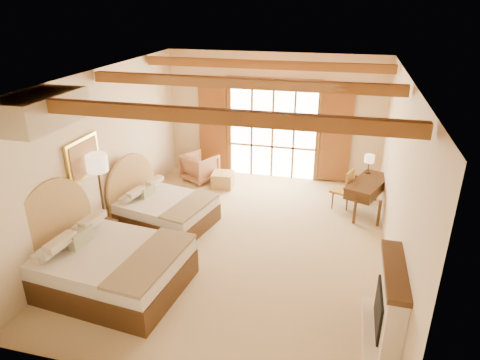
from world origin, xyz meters
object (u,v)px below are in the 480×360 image
(bed_near, at_px, (102,261))
(nightstand, at_px, (102,236))
(bed_far, at_px, (160,207))
(armchair, at_px, (200,167))
(desk, at_px, (367,195))

(bed_near, bearing_deg, nightstand, 127.55)
(bed_near, distance_m, nightstand, 1.16)
(bed_far, bearing_deg, armchair, 101.04)
(bed_near, xyz_separation_m, armchair, (0.09, 4.60, -0.10))
(bed_far, height_order, armchair, bed_far)
(bed_far, xyz_separation_m, nightstand, (-0.63, -1.22, -0.09))
(bed_near, xyz_separation_m, desk, (4.24, 3.81, -0.06))
(nightstand, bearing_deg, bed_far, 75.70)
(nightstand, height_order, armchair, armchair)
(armchair, bearing_deg, bed_far, 115.26)
(nightstand, bearing_deg, bed_near, -45.27)
(armchair, bearing_deg, desk, -163.96)
(bed_near, height_order, bed_far, bed_near)
(bed_near, distance_m, armchair, 4.60)
(nightstand, bearing_deg, desk, 43.49)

